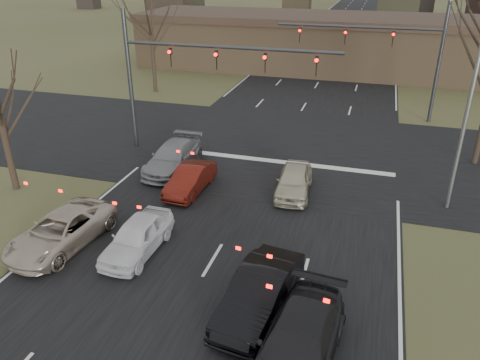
# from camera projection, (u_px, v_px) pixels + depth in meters

# --- Properties ---
(ground) EXTENTS (360.00, 360.00, 0.00)m
(ground) POSITION_uv_depth(u_px,v_px,m) (182.00, 312.00, 15.31)
(ground) COLOR #3F4324
(ground) RESTS_ON ground
(road_main) EXTENTS (14.00, 300.00, 0.02)m
(road_main) POSITION_uv_depth(u_px,v_px,m) (345.00, 37.00, 67.17)
(road_main) COLOR black
(road_main) RESTS_ON ground
(road_cross) EXTENTS (200.00, 14.00, 0.02)m
(road_cross) POSITION_uv_depth(u_px,v_px,m) (279.00, 148.00, 28.27)
(road_cross) COLOR black
(road_cross) RESTS_ON ground
(building) EXTENTS (42.40, 10.40, 5.30)m
(building) POSITION_uv_depth(u_px,v_px,m) (349.00, 43.00, 46.49)
(building) COLOR brown
(building) RESTS_ON ground
(mast_arm_near) EXTENTS (12.12, 0.24, 8.00)m
(mast_arm_near) POSITION_uv_depth(u_px,v_px,m) (182.00, 66.00, 25.69)
(mast_arm_near) COLOR #383A3D
(mast_arm_near) RESTS_ON ground
(mast_arm_far) EXTENTS (11.12, 0.24, 8.00)m
(mast_arm_far) POSITION_uv_depth(u_px,v_px,m) (397.00, 47.00, 31.44)
(mast_arm_far) COLOR #383A3D
(mast_arm_far) RESTS_ON ground
(streetlight_right_near) EXTENTS (2.34, 0.25, 10.00)m
(streetlight_right_near) POSITION_uv_depth(u_px,v_px,m) (468.00, 89.00, 19.28)
(streetlight_right_near) COLOR gray
(streetlight_right_near) RESTS_ON ground
(streetlight_right_far) EXTENTS (2.34, 0.25, 10.00)m
(streetlight_right_far) POSITION_uv_depth(u_px,v_px,m) (443.00, 32.00, 33.84)
(streetlight_right_far) COLOR gray
(streetlight_right_far) RESTS_ON ground
(tree_left_far) EXTENTS (5.70, 5.70, 9.50)m
(tree_left_far) POSITION_uv_depth(u_px,v_px,m) (149.00, 0.00, 37.07)
(tree_left_far) COLOR black
(tree_left_far) RESTS_ON ground
(car_silver_suv) EXTENTS (2.75, 5.09, 1.36)m
(car_silver_suv) POSITION_uv_depth(u_px,v_px,m) (61.00, 231.00, 18.55)
(car_silver_suv) COLOR #BCAD98
(car_silver_suv) RESTS_ON ground
(car_white_sedan) EXTENTS (1.68, 4.03, 1.36)m
(car_white_sedan) POSITION_uv_depth(u_px,v_px,m) (137.00, 237.00, 18.15)
(car_white_sedan) COLOR silver
(car_white_sedan) RESTS_ON ground
(car_black_hatch) EXTENTS (2.22, 4.77, 1.51)m
(car_black_hatch) POSITION_uv_depth(u_px,v_px,m) (259.00, 293.00, 15.00)
(car_black_hatch) COLOR black
(car_black_hatch) RESTS_ON ground
(car_charcoal_sedan) EXTENTS (2.54, 5.27, 1.48)m
(car_charcoal_sedan) POSITION_uv_depth(u_px,v_px,m) (298.00, 346.00, 13.00)
(car_charcoal_sedan) COLOR black
(car_charcoal_sedan) RESTS_ON ground
(car_grey_ahead) EXTENTS (2.05, 4.96, 1.43)m
(car_grey_ahead) POSITION_uv_depth(u_px,v_px,m) (173.00, 157.00, 25.26)
(car_grey_ahead) COLOR gray
(car_grey_ahead) RESTS_ON ground
(car_red_ahead) EXTENTS (1.49, 3.88, 1.26)m
(car_red_ahead) POSITION_uv_depth(u_px,v_px,m) (190.00, 179.00, 22.93)
(car_red_ahead) COLOR #51130B
(car_red_ahead) RESTS_ON ground
(car_silver_ahead) EXTENTS (1.87, 4.07, 1.35)m
(car_silver_ahead) POSITION_uv_depth(u_px,v_px,m) (294.00, 181.00, 22.68)
(car_silver_ahead) COLOR #BEB69A
(car_silver_ahead) RESTS_ON ground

